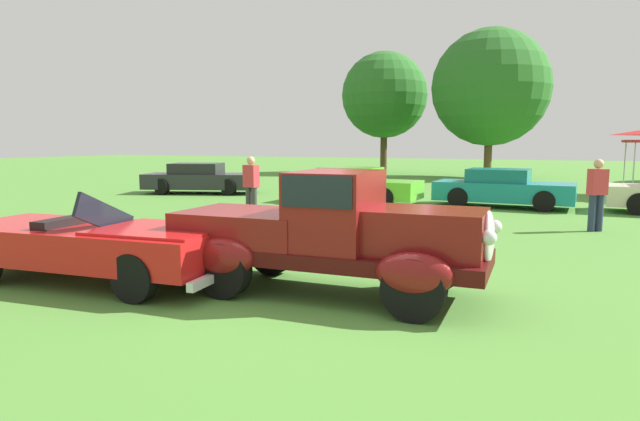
# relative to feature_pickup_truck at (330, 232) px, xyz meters

# --- Properties ---
(ground_plane) EXTENTS (120.00, 120.00, 0.00)m
(ground_plane) POSITION_rel_feature_pickup_truck_xyz_m (-0.05, -0.14, -0.87)
(ground_plane) COLOR #4C8433
(feature_pickup_truck) EXTENTS (4.43, 1.88, 1.70)m
(feature_pickup_truck) POSITION_rel_feature_pickup_truck_xyz_m (0.00, 0.00, 0.00)
(feature_pickup_truck) COLOR #400B0B
(feature_pickup_truck) RESTS_ON ground_plane
(neighbor_convertible) EXTENTS (4.51, 2.02, 1.40)m
(neighbor_convertible) POSITION_rel_feature_pickup_truck_xyz_m (-3.47, -0.71, -0.29)
(neighbor_convertible) COLOR red
(neighbor_convertible) RESTS_ON ground_plane
(show_car_charcoal) EXTENTS (4.77, 2.97, 1.22)m
(show_car_charcoal) POSITION_rel_feature_pickup_truck_xyz_m (-10.37, 11.56, -0.27)
(show_car_charcoal) COLOR #28282D
(show_car_charcoal) RESTS_ON ground_plane
(show_car_lime) EXTENTS (4.38, 1.85, 1.22)m
(show_car_lime) POSITION_rel_feature_pickup_truck_xyz_m (-3.44, 10.64, -0.27)
(show_car_lime) COLOR #60C62D
(show_car_lime) RESTS_ON ground_plane
(show_car_teal) EXTENTS (4.33, 1.93, 1.22)m
(show_car_teal) POSITION_rel_feature_pickup_truck_xyz_m (1.29, 11.48, -0.27)
(show_car_teal) COLOR teal
(show_car_teal) RESTS_ON ground_plane
(spectator_near_truck) EXTENTS (0.47, 0.42, 1.69)m
(spectator_near_truck) POSITION_rel_feature_pickup_truck_xyz_m (3.72, 7.34, 0.05)
(spectator_near_truck) COLOR #283351
(spectator_near_truck) RESTS_ON ground_plane
(spectator_between_cars) EXTENTS (0.44, 0.32, 1.69)m
(spectator_between_cars) POSITION_rel_feature_pickup_truck_xyz_m (-4.76, 6.02, 0.05)
(spectator_between_cars) COLOR #383838
(spectator_between_cars) RESTS_ON ground_plane
(treeline_far_left) EXTENTS (5.59, 5.59, 7.90)m
(treeline_far_left) POSITION_rel_feature_pickup_truck_xyz_m (-7.66, 28.30, 4.22)
(treeline_far_left) COLOR #47331E
(treeline_far_left) RESTS_ON ground_plane
(treeline_mid_left) EXTENTS (6.58, 6.58, 8.41)m
(treeline_mid_left) POSITION_rel_feature_pickup_truck_xyz_m (-0.74, 25.92, 4.25)
(treeline_mid_left) COLOR brown
(treeline_mid_left) RESTS_ON ground_plane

